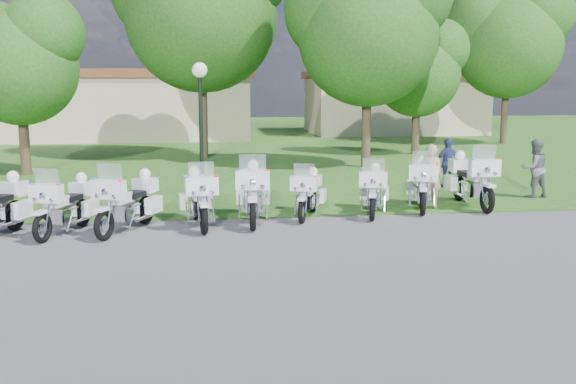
{
  "coord_description": "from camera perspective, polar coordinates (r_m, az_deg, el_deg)",
  "views": [
    {
      "loc": [
        -1.33,
        -12.4,
        3.27
      ],
      "look_at": [
        0.34,
        1.2,
        0.95
      ],
      "focal_mm": 40.0,
      "sensor_mm": 36.0,
      "label": 1
    }
  ],
  "objects": [
    {
      "name": "motorcycle_8",
      "position": [
        17.98,
        15.94,
        1.1
      ],
      "size": [
        0.85,
        2.58,
        1.73
      ],
      "rotation": [
        0.0,
        0.0,
        3.15
      ],
      "color": "black",
      "rests_on": "ground"
    },
    {
      "name": "tree_4",
      "position": [
        37.41,
        18.93,
        13.03
      ],
      "size": [
        6.62,
        5.65,
        8.82
      ],
      "color": "#38281C",
      "rests_on": "ground"
    },
    {
      "name": "building_east",
      "position": [
        44.17,
        9.29,
        7.92
      ],
      "size": [
        11.44,
        7.28,
        4.1
      ],
      "color": "#C7B08F",
      "rests_on": "ground"
    },
    {
      "name": "bystander_c",
      "position": [
        20.93,
        14.03,
        2.49
      ],
      "size": [
        0.97,
        0.54,
        1.56
      ],
      "primitive_type": "imported",
      "rotation": [
        0.0,
        0.0,
        3.32
      ],
      "color": "navy",
      "rests_on": "ground"
    },
    {
      "name": "ground",
      "position": [
        12.89,
        -0.87,
        -5.08
      ],
      "size": [
        100.0,
        100.0,
        0.0
      ],
      "primitive_type": "plane",
      "color": "#5D5D63",
      "rests_on": "ground"
    },
    {
      "name": "motorcycle_2",
      "position": [
        14.78,
        -13.97,
        -0.79
      ],
      "size": [
        1.4,
        2.24,
        1.61
      ],
      "rotation": [
        0.0,
        0.0,
        2.72
      ],
      "color": "black",
      "rests_on": "ground"
    },
    {
      "name": "tree_0",
      "position": [
        24.97,
        -22.9,
        11.09
      ],
      "size": [
        4.81,
        4.1,
        6.41
      ],
      "color": "#38281C",
      "rests_on": "ground"
    },
    {
      "name": "motorcycle_1",
      "position": [
        14.96,
        -19.13,
        -1.04
      ],
      "size": [
        1.21,
        2.2,
        1.53
      ],
      "rotation": [
        0.0,
        0.0,
        2.82
      ],
      "color": "black",
      "rests_on": "ground"
    },
    {
      "name": "bystander_b",
      "position": [
        19.85,
        21.05,
        1.96
      ],
      "size": [
        0.91,
        0.75,
        1.7
      ],
      "primitive_type": "imported",
      "rotation": [
        0.0,
        0.0,
        -3.0
      ],
      "color": "slate",
      "rests_on": "ground"
    },
    {
      "name": "building_west",
      "position": [
        40.69,
        -13.72,
        7.64
      ],
      "size": [
        14.56,
        8.32,
        4.1
      ],
      "color": "#C7B08F",
      "rests_on": "ground"
    },
    {
      "name": "motorcycle_7",
      "position": [
        17.28,
        11.82,
        0.75
      ],
      "size": [
        1.21,
        2.33,
        1.61
      ],
      "rotation": [
        0.0,
        0.0,
        2.85
      ],
      "color": "black",
      "rests_on": "ground"
    },
    {
      "name": "motorcycle_5",
      "position": [
        15.92,
        1.84,
        -0.09
      ],
      "size": [
        1.11,
        2.02,
        1.41
      ],
      "rotation": [
        0.0,
        0.0,
        2.81
      ],
      "color": "black",
      "rests_on": "ground"
    },
    {
      "name": "motorcycle_3",
      "position": [
        15.02,
        -8.0,
        -0.47
      ],
      "size": [
        0.97,
        2.36,
        1.59
      ],
      "rotation": [
        0.0,
        0.0,
        3.28
      ],
      "color": "black",
      "rests_on": "ground"
    },
    {
      "name": "tree_1",
      "position": [
        28.88,
        -7.87,
        16.5
      ],
      "size": [
        7.68,
        6.56,
        10.24
      ],
      "color": "#38281C",
      "rests_on": "ground"
    },
    {
      "name": "grass_lawn",
      "position": [
        39.56,
        -5.08,
        4.83
      ],
      "size": [
        100.0,
        48.0,
        0.01
      ],
      "primitive_type": "cube",
      "color": "#215E1D",
      "rests_on": "ground"
    },
    {
      "name": "motorcycle_4",
      "position": [
        15.36,
        -3.13,
        0.01
      ],
      "size": [
        0.94,
        2.54,
        1.71
      ],
      "rotation": [
        0.0,
        0.0,
        3.07
      ],
      "color": "black",
      "rests_on": "ground"
    },
    {
      "name": "tree_2",
      "position": [
        25.62,
        7.01,
        14.75
      ],
      "size": [
        6.35,
        5.41,
        8.46
      ],
      "color": "#38281C",
      "rests_on": "ground"
    },
    {
      "name": "lamp_post",
      "position": [
        18.95,
        -7.81,
        8.55
      ],
      "size": [
        0.44,
        0.44,
        3.88
      ],
      "color": "black",
      "rests_on": "ground"
    },
    {
      "name": "tree_3",
      "position": [
        30.6,
        11.36,
        10.96
      ],
      "size": [
        4.65,
        3.96,
        6.19
      ],
      "color": "#38281C",
      "rests_on": "ground"
    },
    {
      "name": "motorcycle_6",
      "position": [
        16.39,
        7.65,
        0.23
      ],
      "size": [
        1.13,
        2.16,
        1.49
      ],
      "rotation": [
        0.0,
        0.0,
        2.85
      ],
      "color": "black",
      "rests_on": "ground"
    },
    {
      "name": "bystander_a",
      "position": [
        17.29,
        12.53,
        1.34
      ],
      "size": [
        0.72,
        0.59,
        1.7
      ],
      "primitive_type": "imported",
      "rotation": [
        0.0,
        0.0,
        2.8
      ],
      "color": "tan",
      "rests_on": "ground"
    }
  ]
}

